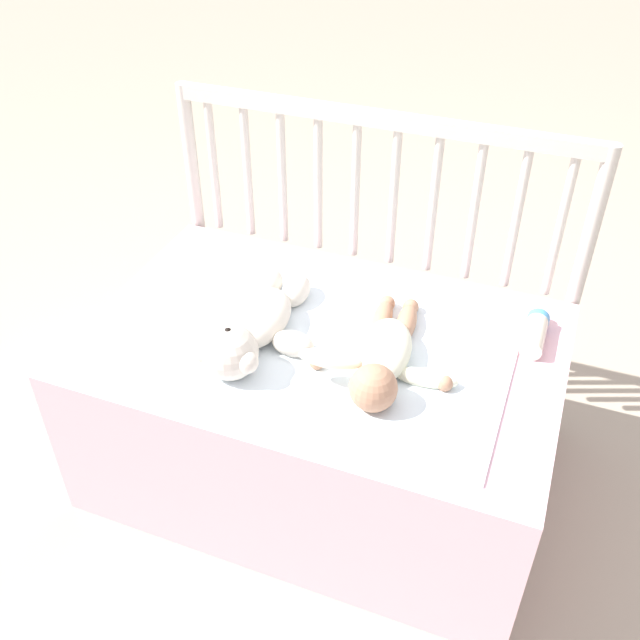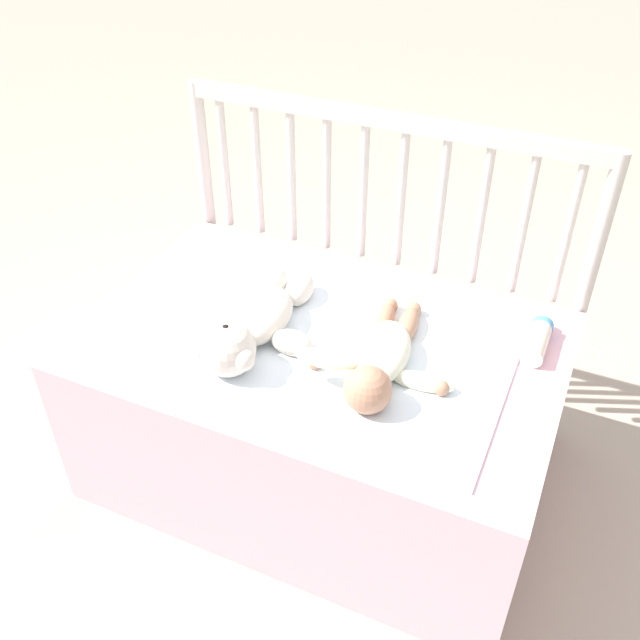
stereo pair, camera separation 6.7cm
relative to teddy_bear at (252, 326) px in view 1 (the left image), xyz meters
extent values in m
plane|color=tan|center=(0.14, 0.07, -0.49)|extent=(12.00, 12.00, 0.00)
cube|color=#EDB7C6|center=(0.14, 0.07, -0.27)|extent=(1.08, 0.70, 0.44)
cylinder|color=beige|center=(-0.38, 0.44, -0.07)|extent=(0.04, 0.04, 0.84)
cylinder|color=beige|center=(0.66, 0.44, -0.07)|extent=(0.04, 0.04, 0.84)
cube|color=beige|center=(0.14, 0.44, 0.34)|extent=(1.04, 0.03, 0.04)
cylinder|color=beige|center=(-0.31, 0.44, 0.14)|extent=(0.02, 0.02, 0.37)
cylinder|color=beige|center=(-0.21, 0.44, 0.14)|extent=(0.02, 0.02, 0.37)
cylinder|color=beige|center=(-0.11, 0.44, 0.14)|extent=(0.02, 0.02, 0.37)
cylinder|color=beige|center=(-0.01, 0.44, 0.14)|extent=(0.02, 0.02, 0.37)
cylinder|color=beige|center=(0.09, 0.44, 0.14)|extent=(0.02, 0.02, 0.37)
cylinder|color=beige|center=(0.19, 0.44, 0.14)|extent=(0.02, 0.02, 0.37)
cylinder|color=beige|center=(0.29, 0.44, 0.14)|extent=(0.02, 0.02, 0.37)
cylinder|color=beige|center=(0.39, 0.44, 0.14)|extent=(0.02, 0.02, 0.37)
cylinder|color=beige|center=(0.49, 0.44, 0.14)|extent=(0.02, 0.02, 0.37)
cylinder|color=beige|center=(0.59, 0.44, 0.14)|extent=(0.02, 0.02, 0.37)
cube|color=white|center=(0.16, 0.04, -0.04)|extent=(0.82, 0.54, 0.01)
ellipsoid|color=silver|center=(0.00, 0.04, 0.00)|extent=(0.14, 0.22, 0.08)
sphere|color=silver|center=(0.00, -0.11, 0.01)|extent=(0.12, 0.12, 0.12)
sphere|color=beige|center=(0.00, -0.11, 0.05)|extent=(0.05, 0.05, 0.05)
sphere|color=black|center=(0.00, -0.11, 0.07)|extent=(0.02, 0.02, 0.02)
sphere|color=silver|center=(0.05, -0.13, 0.02)|extent=(0.05, 0.05, 0.05)
sphere|color=silver|center=(-0.04, -0.14, 0.02)|extent=(0.05, 0.05, 0.05)
ellipsoid|color=silver|center=(0.10, 0.00, -0.02)|extent=(0.10, 0.06, 0.06)
ellipsoid|color=silver|center=(-0.10, -0.01, -0.02)|extent=(0.10, 0.06, 0.06)
ellipsoid|color=silver|center=(0.03, 0.18, -0.01)|extent=(0.07, 0.11, 0.06)
ellipsoid|color=silver|center=(-0.04, 0.18, -0.01)|extent=(0.07, 0.11, 0.06)
ellipsoid|color=#EAEACC|center=(0.30, 0.04, -0.01)|extent=(0.14, 0.22, 0.07)
sphere|color=tan|center=(0.32, -0.10, 0.00)|extent=(0.10, 0.10, 0.10)
ellipsoid|color=#EAEACC|center=(0.40, 0.00, -0.03)|extent=(0.14, 0.06, 0.04)
ellipsoid|color=#EAEACC|center=(0.21, -0.07, 0.03)|extent=(0.14, 0.06, 0.04)
sphere|color=tan|center=(0.44, 0.00, -0.03)|extent=(0.03, 0.03, 0.03)
sphere|color=tan|center=(0.17, -0.03, -0.03)|extent=(0.03, 0.03, 0.03)
ellipsoid|color=tan|center=(0.31, 0.17, -0.02)|extent=(0.06, 0.14, 0.05)
ellipsoid|color=tan|center=(0.26, 0.16, -0.02)|extent=(0.06, 0.14, 0.05)
sphere|color=tan|center=(0.30, 0.23, -0.03)|extent=(0.04, 0.04, 0.04)
sphere|color=tan|center=(0.25, 0.23, -0.03)|extent=(0.04, 0.04, 0.04)
cylinder|color=#F4E5CC|center=(0.59, 0.22, -0.02)|extent=(0.05, 0.12, 0.05)
cylinder|color=#4C99D8|center=(0.59, 0.29, -0.02)|extent=(0.05, 0.02, 0.05)
sphere|color=#EAC67F|center=(0.59, 0.30, -0.02)|extent=(0.04, 0.04, 0.04)
camera|label=1|loc=(0.59, -1.11, 0.98)|focal=40.00mm
camera|label=2|loc=(0.66, -1.09, 0.98)|focal=40.00mm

